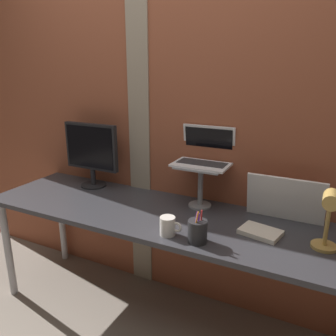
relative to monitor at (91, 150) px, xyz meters
The scene contains 11 objects.
ground_plane 1.18m from the monitor, 28.95° to the right, with size 6.00×6.00×0.00m, color gray.
brick_wall_back 0.65m from the monitor, 18.41° to the left, with size 3.72×0.16×2.61m.
desk 0.76m from the monitor, 16.88° to the right, with size 2.25×0.64×0.74m.
monitor is the anchor object (origin of this frame).
laptop_stand 0.83m from the monitor, ahead, with size 0.28×0.22×0.26m.
laptop 0.83m from the monitor, ahead, with size 0.33×0.25×0.22m.
whiteboard_panel 1.32m from the monitor, ahead, with size 0.42×0.02×0.26m, color white.
desk_lamp 1.55m from the monitor, ahead, with size 0.12×0.20×0.31m.
pen_cup 1.08m from the monitor, 23.21° to the right, with size 0.10×0.10×0.17m.
coffee_mug 0.94m from the monitor, 27.19° to the right, with size 0.12×0.08×0.10m.
paper_clutter_stack 1.27m from the monitor, ahead, with size 0.20×0.14×0.02m, color silver.
Camera 1 is at (0.96, -1.50, 1.57)m, focal length 35.84 mm.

